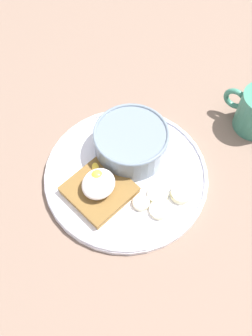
# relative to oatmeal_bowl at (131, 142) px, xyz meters

# --- Properties ---
(ground_plane) EXTENTS (1.20, 1.20, 0.02)m
(ground_plane) POSITION_rel_oatmeal_bowl_xyz_m (-0.05, -0.02, -0.05)
(ground_plane) COLOR #765E50
(ground_plane) RESTS_ON ground
(plate) EXTENTS (0.28, 0.28, 0.02)m
(plate) POSITION_rel_oatmeal_bowl_xyz_m (-0.05, -0.02, -0.03)
(plate) COLOR white
(plate) RESTS_ON ground_plane
(oatmeal_bowl) EXTENTS (0.13, 0.13, 0.06)m
(oatmeal_bowl) POSITION_rel_oatmeal_bowl_xyz_m (0.00, 0.00, 0.00)
(oatmeal_bowl) COLOR slate
(oatmeal_bowl) RESTS_ON plate
(toast_slice) EXTENTS (0.12, 0.12, 0.02)m
(toast_slice) POSITION_rel_oatmeal_bowl_xyz_m (-0.10, 0.00, -0.02)
(toast_slice) COLOR brown
(toast_slice) RESTS_ON plate
(poached_egg) EXTENTS (0.07, 0.06, 0.03)m
(poached_egg) POSITION_rel_oatmeal_bowl_xyz_m (-0.10, 0.00, 0.00)
(poached_egg) COLOR white
(poached_egg) RESTS_ON toast_slice
(banana_slice_front) EXTENTS (0.05, 0.05, 0.01)m
(banana_slice_front) POSITION_rel_oatmeal_bowl_xyz_m (-0.03, -0.12, -0.02)
(banana_slice_front) COLOR beige
(banana_slice_front) RESTS_ON plate
(banana_slice_left) EXTENTS (0.05, 0.05, 0.01)m
(banana_slice_left) POSITION_rel_oatmeal_bowl_xyz_m (-0.05, -0.08, -0.02)
(banana_slice_left) COLOR #F3EAB1
(banana_slice_left) RESTS_ON plate
(banana_slice_back) EXTENTS (0.04, 0.04, 0.01)m
(banana_slice_back) POSITION_rel_oatmeal_bowl_xyz_m (-0.08, -0.10, -0.02)
(banana_slice_back) COLOR #F9E9BA
(banana_slice_back) RESTS_ON plate
(banana_slice_right) EXTENTS (0.03, 0.03, 0.01)m
(banana_slice_right) POSITION_rel_oatmeal_bowl_xyz_m (-0.08, -0.07, -0.02)
(banana_slice_right) COLOR #F0E3BF
(banana_slice_right) RESTS_ON plate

